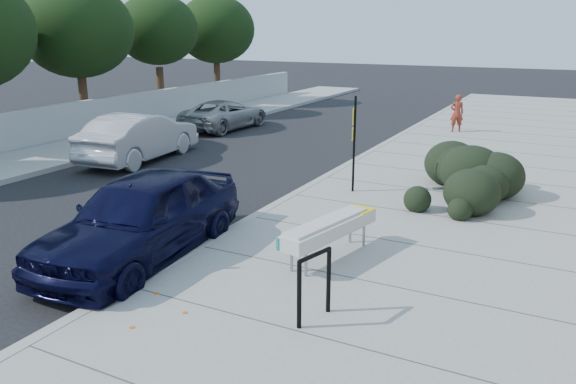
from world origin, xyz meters
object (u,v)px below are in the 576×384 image
object	(u,v)px
sign_post	(354,138)
pedestrian	(457,113)
bike_rack	(314,280)
wagon_silver	(140,137)
bench	(330,229)
suv_silver	(225,114)
sedan_navy	(141,217)

from	to	relation	value
sign_post	pedestrian	xyz separation A→B (m)	(0.59, 10.28, -0.65)
bike_rack	wagon_silver	distance (m)	12.23
sign_post	wagon_silver	xyz separation A→B (m)	(-7.83, 0.76, -0.77)
bench	pedestrian	world-z (taller)	pedestrian
wagon_silver	sign_post	bearing A→B (deg)	168.33
sign_post	bike_rack	bearing A→B (deg)	-91.78
sign_post	wagon_silver	size ratio (longest dim) A/B	0.52
bench	suv_silver	world-z (taller)	suv_silver
sedan_navy	wagon_silver	size ratio (longest dim) A/B	1.02
bike_rack	suv_silver	world-z (taller)	suv_silver
suv_silver	sign_post	bearing A→B (deg)	142.30
bike_rack	sign_post	world-z (taller)	sign_post
sign_post	suv_silver	bearing A→B (deg)	122.22
bike_rack	sedan_navy	xyz separation A→B (m)	(-3.99, 0.89, 0.05)
wagon_silver	suv_silver	bearing A→B (deg)	-88.10
wagon_silver	pedestrian	bearing A→B (deg)	-137.62
sedan_navy	sign_post	bearing A→B (deg)	65.15
bike_rack	sign_post	xyz separation A→B (m)	(-1.95, 6.58, 0.78)
suv_silver	pedestrian	xyz separation A→B (m)	(9.33, 3.07, 0.28)
wagon_silver	bench	bearing A→B (deg)	144.36
wagon_silver	suv_silver	distance (m)	6.52
sign_post	sedan_navy	size ratio (longest dim) A/B	0.51
bike_rack	wagon_silver	size ratio (longest dim) A/B	0.22
bike_rack	pedestrian	world-z (taller)	pedestrian
bike_rack	suv_silver	bearing A→B (deg)	143.32
bench	sign_post	world-z (taller)	sign_post
wagon_silver	suv_silver	xyz separation A→B (m)	(-0.91, 6.46, -0.16)
bike_rack	wagon_silver	xyz separation A→B (m)	(-9.78, 7.34, 0.01)
sign_post	pedestrian	size ratio (longest dim) A/B	1.63
pedestrian	bench	bearing A→B (deg)	68.92
sedan_navy	suv_silver	size ratio (longest dim) A/B	1.08
bench	bike_rack	size ratio (longest dim) A/B	2.32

